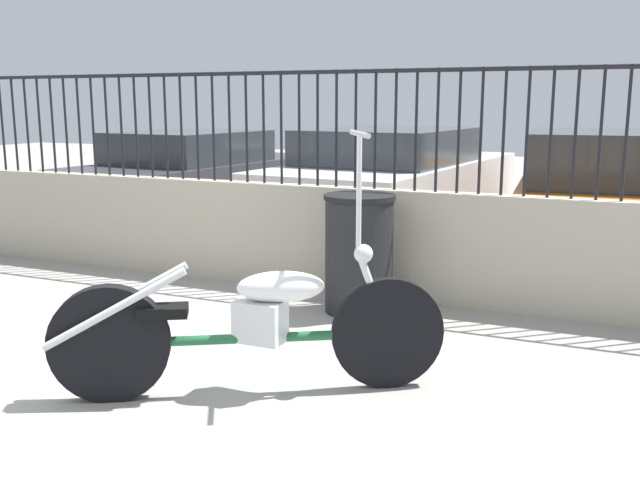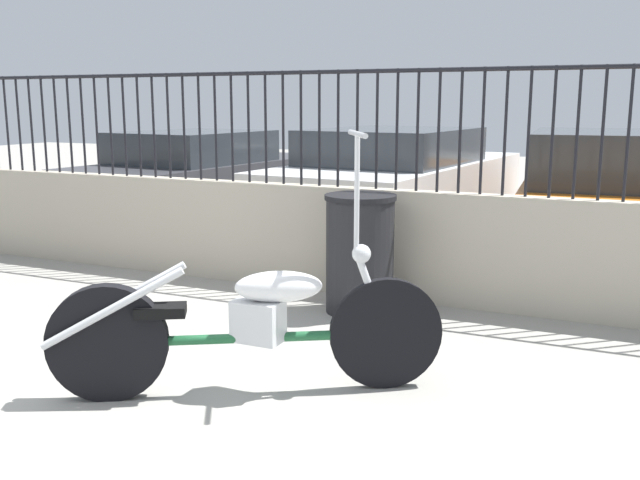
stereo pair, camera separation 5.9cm
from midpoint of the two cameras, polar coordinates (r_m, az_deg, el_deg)
name	(u,v)px [view 1 (the left image)]	position (r m, az deg, el deg)	size (l,w,h in m)	color
ground_plane	(55,411)	(4.27, -20.80, -12.67)	(40.00, 40.00, 0.00)	gray
low_wall	(291,236)	(6.47, -2.59, 0.34)	(8.82, 0.18, 0.94)	#B2A893
fence_railing	(290,113)	(6.36, -2.68, 10.15)	(8.82, 0.04, 0.99)	black
motorcycle_green	(233,325)	(4.11, -7.36, -6.73)	(2.01, 1.26, 1.51)	black
trash_bin	(359,253)	(5.68, 2.85, -1.08)	(0.57, 0.57, 0.95)	black
car_dark_grey	(197,176)	(10.09, -9.98, 5.08)	(2.12, 4.16, 1.27)	black
car_white	(395,181)	(8.92, 5.80, 4.68)	(2.22, 4.64, 1.35)	black
car_orange	(610,195)	(8.27, 21.98, 3.38)	(2.24, 4.52, 1.36)	black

